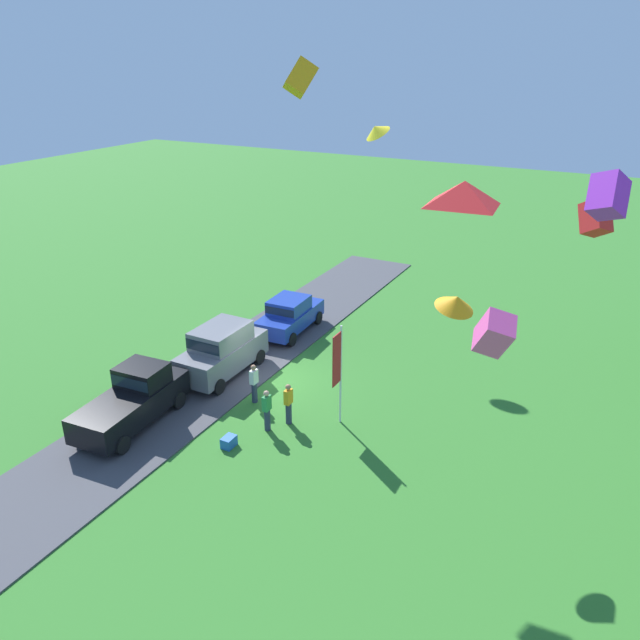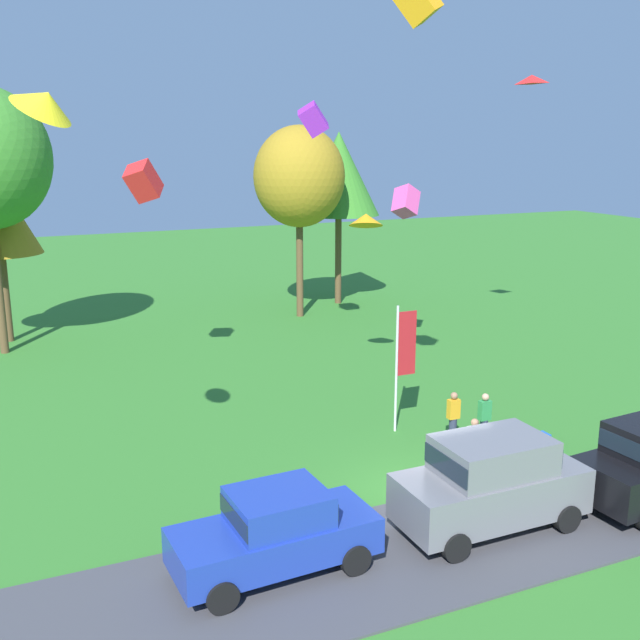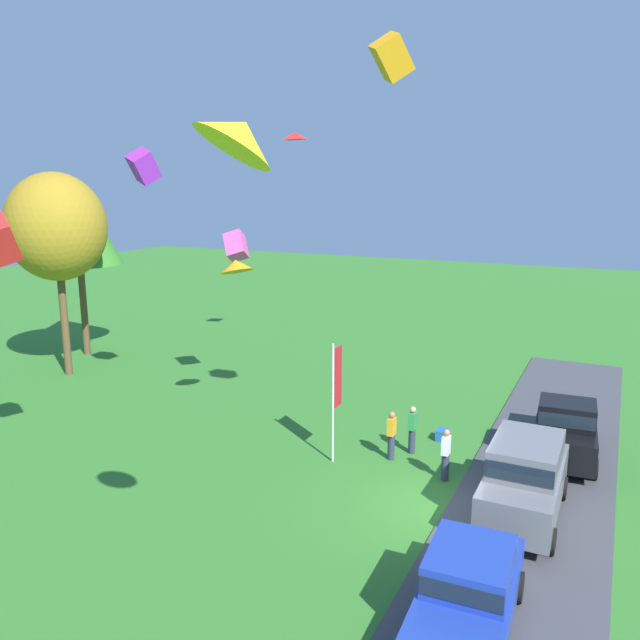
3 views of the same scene
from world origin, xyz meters
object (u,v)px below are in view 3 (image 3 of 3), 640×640
car_pickup_far_end (566,427)px  kite_delta_near_flag (236,266)px  kite_diamond_mid_center (295,136)px  person_watching_sky (446,454)px  person_on_lawn (412,429)px  tree_lone_near (77,223)px  person_beside_suv (391,435)px  kite_box_trailing_tail (144,166)px  kite_box_low_drifter (392,57)px  flag_banner (336,386)px  kite_box_high_left (236,246)px  tree_right_of_center (56,227)px  cooler_box (442,435)px  car_sedan_by_flagpole (468,590)px  kite_delta_high_right (239,135)px  car_suv_mid_row (525,475)px

car_pickup_far_end → kite_delta_near_flag: size_ratio=4.18×
car_pickup_far_end → kite_diamond_mid_center: kite_diamond_mid_center is taller
car_pickup_far_end → person_watching_sky: 4.73m
person_on_lawn → tree_lone_near: 21.72m
kite_diamond_mid_center → person_beside_suv: bearing=-136.8°
person_watching_sky → car_pickup_far_end: bearing=-42.9°
person_watching_sky → person_on_lawn: bearing=46.3°
kite_box_trailing_tail → kite_box_low_drifter: 10.70m
kite_box_low_drifter → tree_lone_near: bearing=69.7°
flag_banner → kite_box_high_left: size_ratio=3.96×
tree_lone_near → flag_banner: bearing=-109.2°
car_pickup_far_end → person_watching_sky: bearing=137.1°
tree_right_of_center → cooler_box: bearing=-89.7°
person_beside_suv → kite_diamond_mid_center: size_ratio=1.68×
person_watching_sky → cooler_box: (3.10, 0.91, -0.68)m
kite_delta_near_flag → cooler_box: bearing=-72.9°
tree_right_of_center → kite_box_low_drifter: bearing=-103.2°
tree_right_of_center → flag_banner: (-3.09, -15.95, -4.60)m
car_sedan_by_flagpole → cooler_box: (9.74, 3.14, -0.84)m
person_beside_suv → kite_delta_high_right: 14.32m
car_pickup_far_end → tree_right_of_center: bearing=91.1°
car_sedan_by_flagpole → cooler_box: size_ratio=7.99×
person_watching_sky → kite_box_high_left: 12.09m
car_suv_mid_row → person_on_lawn: (2.84, 4.14, -0.42)m
person_beside_suv → kite_box_trailing_tail: size_ratio=1.61×
tree_right_of_center → car_sedan_by_flagpole: bearing=-113.7°
person_beside_suv → kite_delta_near_flag: kite_delta_near_flag is taller
flag_banner → kite_box_high_left: 8.27m
car_suv_mid_row → kite_box_high_left: kite_box_high_left is taller
car_suv_mid_row → kite_delta_high_right: size_ratio=3.65×
tree_right_of_center → car_pickup_far_end: bearing=-88.9°
car_suv_mid_row → cooler_box: size_ratio=8.22×
tree_lone_near → kite_delta_near_flag: (-5.37, -13.60, -0.92)m
kite_diamond_mid_center → car_suv_mid_row: bearing=-130.3°
person_beside_suv → cooler_box: size_ratio=3.05×
car_pickup_far_end → kite_delta_high_right: bearing=164.4°
car_sedan_by_flagpole → kite_box_low_drifter: 13.27m
tree_right_of_center → person_watching_sky: bearing=-98.7°
cooler_box → kite_box_low_drifter: 13.07m
tree_lone_near → kite_delta_high_right: (-16.57, -21.19, 2.64)m
kite_box_high_left → kite_delta_high_right: bearing=-146.0°
tree_lone_near → flag_banner: 19.66m
person_on_lawn → kite_box_low_drifter: size_ratio=1.67×
tree_lone_near → kite_delta_near_flag: 14.66m
person_on_lawn → kite_box_low_drifter: (-2.73, 0.08, 11.64)m
car_pickup_far_end → flag_banner: 7.98m
cooler_box → kite_box_trailing_tail: bearing=103.9°
car_sedan_by_flagpole → kite_diamond_mid_center: bearing=37.9°
tree_right_of_center → car_suv_mid_row: bearing=-101.0°
car_suv_mid_row → kite_box_low_drifter: kite_box_low_drifter is taller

